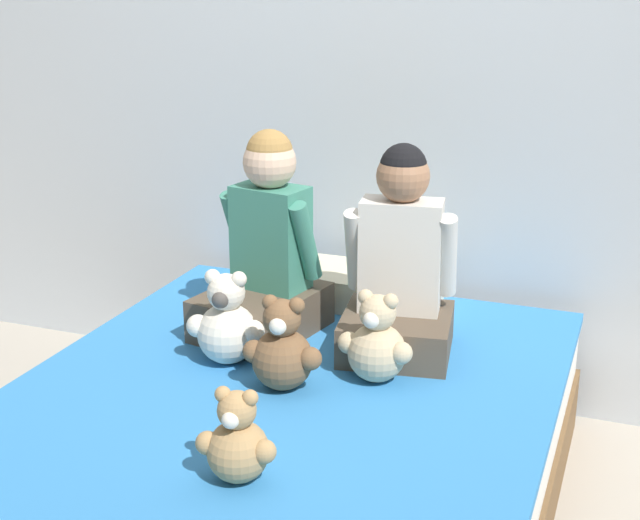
# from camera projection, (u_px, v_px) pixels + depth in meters

# --- Properties ---
(wall_behind_bed) EXTENTS (8.00, 0.06, 2.50)m
(wall_behind_bed) POSITION_uv_depth(u_px,v_px,m) (391.00, 49.00, 3.04)
(wall_behind_bed) COLOR silver
(wall_behind_bed) RESTS_ON ground_plane
(bed) EXTENTS (1.46, 1.90, 0.42)m
(bed) POSITION_uv_depth(u_px,v_px,m) (273.00, 469.00, 2.44)
(bed) COLOR brown
(bed) RESTS_ON ground_plane
(child_on_left) EXTENTS (0.37, 0.44, 0.64)m
(child_on_left) POSITION_uv_depth(u_px,v_px,m) (266.00, 255.00, 2.76)
(child_on_left) COLOR brown
(child_on_left) RESTS_ON bed
(child_on_right) EXTENTS (0.36, 0.36, 0.62)m
(child_on_right) POSITION_uv_depth(u_px,v_px,m) (400.00, 271.00, 2.61)
(child_on_right) COLOR brown
(child_on_right) RESTS_ON bed
(teddy_bear_held_by_left_child) EXTENTS (0.23, 0.18, 0.28)m
(teddy_bear_held_by_left_child) POSITION_uv_depth(u_px,v_px,m) (227.00, 324.00, 2.56)
(teddy_bear_held_by_left_child) COLOR silver
(teddy_bear_held_by_left_child) RESTS_ON bed
(teddy_bear_held_by_right_child) EXTENTS (0.22, 0.16, 0.26)m
(teddy_bear_held_by_right_child) POSITION_uv_depth(u_px,v_px,m) (377.00, 344.00, 2.45)
(teddy_bear_held_by_right_child) COLOR #D1B78E
(teddy_bear_held_by_right_child) RESTS_ON bed
(teddy_bear_between_children) EXTENTS (0.22, 0.17, 0.27)m
(teddy_bear_between_children) POSITION_uv_depth(u_px,v_px,m) (284.00, 350.00, 2.40)
(teddy_bear_between_children) COLOR brown
(teddy_bear_between_children) RESTS_ON bed
(teddy_bear_at_foot_of_bed) EXTENTS (0.19, 0.14, 0.23)m
(teddy_bear_at_foot_of_bed) POSITION_uv_depth(u_px,v_px,m) (238.00, 442.00, 1.97)
(teddy_bear_at_foot_of_bed) COLOR tan
(teddy_bear_at_foot_of_bed) RESTS_ON bed
(pillow_at_headboard) EXTENTS (0.50, 0.28, 0.11)m
(pillow_at_headboard) POSITION_uv_depth(u_px,v_px,m) (363.00, 287.00, 3.04)
(pillow_at_headboard) COLOR beige
(pillow_at_headboard) RESTS_ON bed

